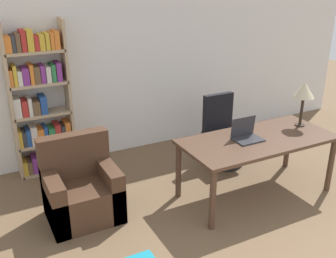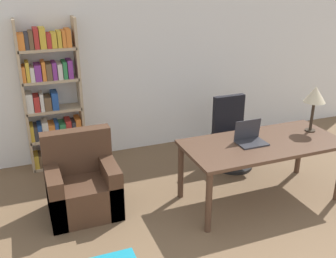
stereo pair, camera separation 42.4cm
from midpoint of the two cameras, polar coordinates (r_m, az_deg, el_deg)
wall_back at (r=5.89m, az=-0.49°, el=9.80°), size 8.00×0.06×2.70m
desk at (r=4.76m, az=16.04°, el=-2.84°), size 1.87×0.87×0.75m
laptop at (r=4.65m, az=14.41°, el=-1.35°), size 0.33×0.25×0.26m
table_lamp at (r=5.10m, az=22.84°, el=4.46°), size 0.26×0.26×0.57m
office_chair at (r=5.62m, az=11.40°, el=-1.15°), size 0.55×0.55×0.99m
armchair at (r=4.56m, az=-9.70°, el=-8.37°), size 0.78×0.65×0.93m
bookshelf at (r=5.47m, az=-14.57°, el=4.02°), size 0.76×0.28×2.05m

